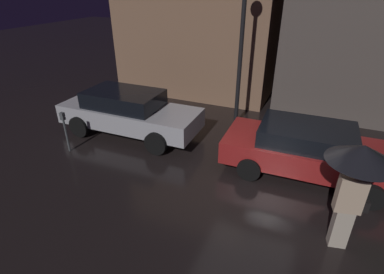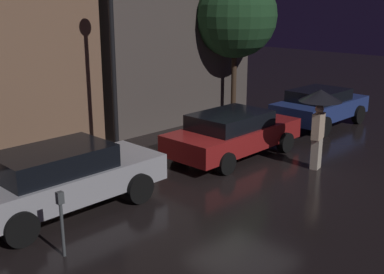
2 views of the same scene
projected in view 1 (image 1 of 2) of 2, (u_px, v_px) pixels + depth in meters
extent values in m
plane|color=black|center=(253.00, 192.00, 7.26)|extent=(60.00, 60.00, 0.00)
cube|color=#8C664C|center=(197.00, 0.00, 12.24)|extent=(6.58, 3.00, 7.65)
cube|color=#B7B7BF|center=(130.00, 115.00, 9.74)|extent=(4.60, 1.73, 0.61)
cube|color=black|center=(124.00, 99.00, 9.55)|extent=(2.40, 1.50, 0.50)
cylinder|color=black|center=(181.00, 121.00, 10.06)|extent=(0.69, 0.22, 0.69)
cylinder|color=black|center=(156.00, 143.00, 8.70)|extent=(0.69, 0.22, 0.69)
cylinder|color=black|center=(111.00, 108.00, 11.06)|extent=(0.69, 0.22, 0.69)
cylinder|color=black|center=(80.00, 126.00, 9.70)|extent=(0.69, 0.22, 0.69)
cube|color=maroon|center=(311.00, 153.00, 7.70)|extent=(4.46, 1.88, 0.59)
cube|color=black|center=(307.00, 134.00, 7.52)|extent=(2.33, 1.62, 0.44)
cylinder|color=black|center=(365.00, 158.00, 8.08)|extent=(0.61, 0.22, 0.61)
cylinder|color=black|center=(371.00, 196.00, 6.63)|extent=(0.61, 0.22, 0.61)
cylinder|color=black|center=(263.00, 139.00, 9.05)|extent=(0.61, 0.22, 0.61)
cylinder|color=black|center=(249.00, 169.00, 7.60)|extent=(0.61, 0.22, 0.61)
cube|color=beige|center=(340.00, 227.00, 5.63)|extent=(0.35, 0.27, 0.85)
cube|color=#D1B293|center=(350.00, 195.00, 5.27)|extent=(0.49, 0.30, 0.71)
sphere|color=tan|center=(357.00, 173.00, 5.06)|extent=(0.23, 0.23, 0.23)
cylinder|color=black|center=(354.00, 182.00, 5.15)|extent=(0.02, 0.02, 0.82)
cone|color=black|center=(363.00, 154.00, 4.88)|extent=(1.14, 1.14, 0.31)
cube|color=black|center=(364.00, 206.00, 5.27)|extent=(0.18, 0.13, 0.22)
cylinder|color=#4C5154|center=(67.00, 136.00, 8.76)|extent=(0.06, 0.06, 1.03)
cube|color=#4C5154|center=(62.00, 116.00, 8.47)|extent=(0.12, 0.10, 0.22)
cylinder|color=black|center=(240.00, 60.00, 9.65)|extent=(0.14, 0.14, 4.55)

